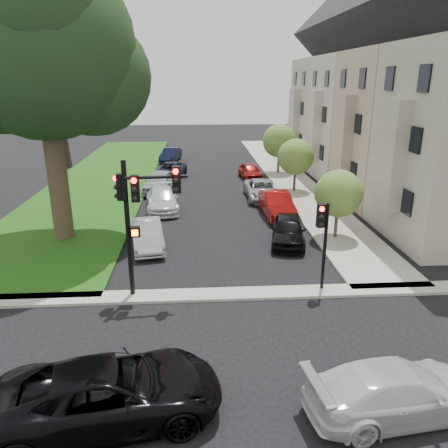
{
  "coord_description": "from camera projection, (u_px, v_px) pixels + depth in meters",
  "views": [
    {
      "loc": [
        -1.19,
        -13.5,
        8.19
      ],
      "look_at": [
        0.0,
        5.0,
        2.0
      ],
      "focal_mm": 35.0,
      "sensor_mm": 36.0,
      "label": 1
    }
  ],
  "objects": [
    {
      "name": "traffic_signal_main",
      "position": [
        138.0,
        205.0,
        16.17
      ],
      "size": [
        2.65,
        0.69,
        5.41
      ],
      "color": "black",
      "rests_on": "ground"
    },
    {
      "name": "car_parked_2",
      "position": [
        262.0,
        190.0,
        31.02
      ],
      "size": [
        2.23,
        4.81,
        1.34
      ],
      "primitive_type": "imported",
      "rotation": [
        0.0,
        0.0,
        0.0
      ],
      "color": "#999BA0",
      "rests_on": "ground"
    },
    {
      "name": "car_parked_3",
      "position": [
        250.0,
        171.0,
        37.27
      ],
      "size": [
        1.96,
        4.05,
        1.33
      ],
      "primitive_type": "imported",
      "rotation": [
        0.0,
        0.0,
        0.1
      ],
      "color": "maroon",
      "rests_on": "ground"
    },
    {
      "name": "house_d",
      "position": [
        333.0,
        92.0,
        42.88
      ],
      "size": [
        7.7,
        7.55,
        15.97
      ],
      "color": "tan",
      "rests_on": "ground"
    },
    {
      "name": "car_cross_near",
      "position": [
        110.0,
        392.0,
        10.85
      ],
      "size": [
        5.99,
        3.57,
        1.56
      ],
      "primitive_type": "imported",
      "rotation": [
        0.0,
        0.0,
        1.75
      ],
      "color": "black",
      "rests_on": "ground"
    },
    {
      "name": "eucalyptus",
      "position": [
        40.0,
        46.0,
        20.43
      ],
      "size": [
        9.94,
        9.02,
        14.08
      ],
      "color": "black",
      "rests_on": "ground"
    },
    {
      "name": "car_parked_1",
      "position": [
        277.0,
        204.0,
        27.12
      ],
      "size": [
        1.78,
        4.68,
        1.52
      ],
      "primitive_type": "imported",
      "rotation": [
        0.0,
        0.0,
        0.04
      ],
      "color": "maroon",
      "rests_on": "ground"
    },
    {
      "name": "small_tree_c",
      "position": [
        279.0,
        141.0,
        38.61
      ],
      "size": [
        2.96,
        2.96,
        4.43
      ],
      "color": "black",
      "rests_on": "ground"
    },
    {
      "name": "car_parked_8",
      "position": [
        170.0,
        170.0,
        37.72
      ],
      "size": [
        2.94,
        4.97,
        1.3
      ],
      "primitive_type": "imported",
      "rotation": [
        0.0,
        0.0,
        -0.18
      ],
      "color": "black",
      "rests_on": "ground"
    },
    {
      "name": "sidewalk_cross",
      "position": [
        229.0,
        294.0,
        17.32
      ],
      "size": [
        60.0,
        1.0,
        0.12
      ],
      "primitive_type": "cube",
      "color": "#A9A792",
      "rests_on": "ground"
    },
    {
      "name": "small_tree_b",
      "position": [
        296.0,
        157.0,
        32.36
      ],
      "size": [
        2.67,
        2.67,
        4.01
      ],
      "color": "black",
      "rests_on": "ground"
    },
    {
      "name": "house_b",
      "position": [
        402.0,
        99.0,
        28.68
      ],
      "size": [
        7.7,
        7.55,
        15.97
      ],
      "color": "gray",
      "rests_on": "ground"
    },
    {
      "name": "house_c",
      "position": [
        361.0,
        95.0,
        35.78
      ],
      "size": [
        7.7,
        7.55,
        15.97
      ],
      "color": "beige",
      "rests_on": "ground"
    },
    {
      "name": "sidewalk_right",
      "position": [
        286.0,
        175.0,
        38.55
      ],
      "size": [
        3.5,
        44.0,
        0.12
      ],
      "primitive_type": "cube",
      "color": "#A9A792",
      "rests_on": "ground"
    },
    {
      "name": "car_cross_far",
      "position": [
        398.0,
        390.0,
        11.04
      ],
      "size": [
        5.01,
        2.6,
        1.39
      ],
      "primitive_type": "imported",
      "rotation": [
        0.0,
        0.0,
        1.71
      ],
      "color": "silver",
      "rests_on": "ground"
    },
    {
      "name": "car_parked_0",
      "position": [
        288.0,
        230.0,
        22.66
      ],
      "size": [
        2.49,
        4.45,
        1.43
      ],
      "primitive_type": "imported",
      "rotation": [
        0.0,
        0.0,
        -0.2
      ],
      "color": "black",
      "rests_on": "ground"
    },
    {
      "name": "car_parked_7",
      "position": [
        160.0,
        182.0,
        32.93
      ],
      "size": [
        2.64,
        4.88,
        1.58
      ],
      "primitive_type": "imported",
      "rotation": [
        0.0,
        0.0,
        -0.17
      ],
      "color": "#999BA0",
      "rests_on": "ground"
    },
    {
      "name": "small_tree_a",
      "position": [
        339.0,
        194.0,
        22.75
      ],
      "size": [
        2.5,
        2.5,
        3.75
      ],
      "color": "black",
      "rests_on": "ground"
    },
    {
      "name": "car_parked_6",
      "position": [
        162.0,
        199.0,
        28.42
      ],
      "size": [
        2.45,
        5.02,
        1.41
      ],
      "primitive_type": "imported",
      "rotation": [
        0.0,
        0.0,
        0.1
      ],
      "color": "silver",
      "rests_on": "ground"
    },
    {
      "name": "grass_strip",
      "position": [
        106.0,
        178.0,
        37.59
      ],
      "size": [
        8.0,
        44.0,
        0.12
      ],
      "primitive_type": "cube",
      "color": "#144E11",
      "rests_on": "ground"
    },
    {
      "name": "car_parked_9",
      "position": [
        171.0,
        155.0,
        45.14
      ],
      "size": [
        2.28,
        4.37,
        1.37
      ],
      "primitive_type": "imported",
      "rotation": [
        0.0,
        0.0,
        -0.21
      ],
      "color": "black",
      "rests_on": "ground"
    },
    {
      "name": "traffic_signal_secondary",
      "position": [
        323.0,
        231.0,
        16.93
      ],
      "size": [
        0.48,
        0.39,
        3.67
      ],
      "color": "black",
      "rests_on": "ground"
    },
    {
      "name": "ground",
      "position": [
        233.0,
        322.0,
        15.44
      ],
      "size": [
        140.0,
        140.0,
        0.0
      ],
      "primitive_type": "plane",
      "color": "black",
      "rests_on": "ground"
    },
    {
      "name": "car_parked_5",
      "position": [
        147.0,
        235.0,
        22.06
      ],
      "size": [
        2.16,
        4.36,
        1.37
      ],
      "primitive_type": "imported",
      "rotation": [
        0.0,
        0.0,
        0.18
      ],
      "color": "#999BA0",
      "rests_on": "ground"
    }
  ]
}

